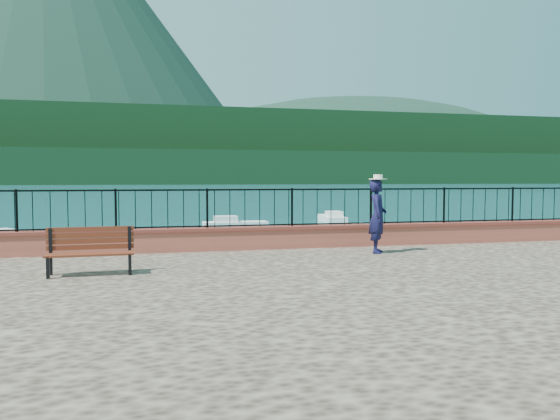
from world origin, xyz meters
name	(u,v)px	position (x,y,z in m)	size (l,w,h in m)	color
ground	(355,331)	(0.00, 0.00, 0.00)	(2000.00, 2000.00, 0.00)	#19596B
parapet	(303,237)	(0.00, 3.70, 1.49)	(28.00, 0.46, 0.58)	#AE553F
railing	(303,208)	(0.00, 3.70, 2.25)	(27.00, 0.05, 0.95)	black
dock	(198,250)	(-2.00, 12.00, 0.15)	(2.00, 16.00, 0.30)	#2D231C
far_forest	(154,168)	(0.00, 300.00, 9.00)	(900.00, 60.00, 18.00)	black
foothills	(152,150)	(0.00, 360.00, 22.00)	(900.00, 120.00, 44.00)	black
volcano	(44,22)	(-120.00, 700.00, 190.00)	(560.00, 560.00, 380.00)	#142D23
companion_hill	(354,181)	(220.00, 560.00, 0.00)	(448.00, 384.00, 180.00)	#142D23
park_bench	(90,260)	(-5.02, 0.76, 1.47)	(1.60, 0.57, 0.88)	black
person	(378,216)	(1.48, 2.31, 2.10)	(0.65, 0.43, 1.79)	#111134
hat	(378,177)	(1.48, 2.31, 3.05)	(0.44, 0.44, 0.12)	white
boat_0	(176,244)	(-2.86, 12.02, 0.40)	(4.26, 1.30, 0.80)	silver
boat_1	(340,237)	(4.41, 12.98, 0.40)	(3.81, 1.30, 0.80)	white
boat_2	(369,230)	(7.04, 15.82, 0.40)	(4.31, 1.30, 0.80)	silver
boat_3	(9,237)	(-10.02, 16.65, 0.40)	(3.97, 1.30, 0.80)	silver
boat_4	(235,222)	(1.20, 22.50, 0.40)	(3.87, 1.30, 0.80)	silver
boat_5	(332,216)	(8.62, 26.12, 0.40)	(4.07, 1.30, 0.80)	white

